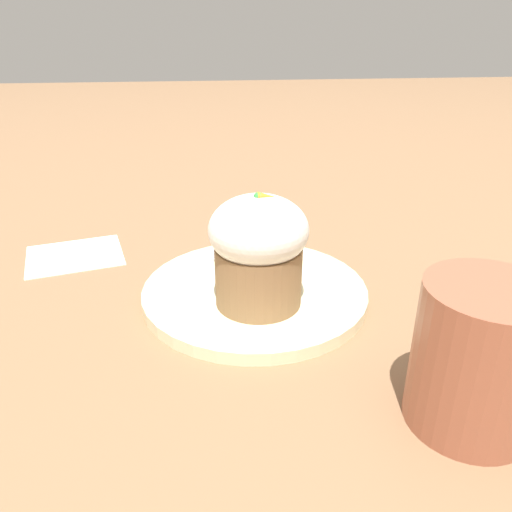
# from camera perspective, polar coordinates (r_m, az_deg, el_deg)

# --- Properties ---
(ground_plane) EXTENTS (4.00, 4.00, 0.00)m
(ground_plane) POSITION_cam_1_polar(r_m,az_deg,el_deg) (0.51, -0.14, -4.76)
(ground_plane) COLOR #846042
(dessert_plate) EXTENTS (0.22, 0.22, 0.01)m
(dessert_plate) POSITION_cam_1_polar(r_m,az_deg,el_deg) (0.51, -0.14, -4.14)
(dessert_plate) COLOR beige
(dessert_plate) RESTS_ON ground_plane
(carrot_cake) EXTENTS (0.09, 0.09, 0.11)m
(carrot_cake) POSITION_cam_1_polar(r_m,az_deg,el_deg) (0.45, 0.00, 0.75)
(carrot_cake) COLOR olive
(carrot_cake) RESTS_ON dessert_plate
(spoon) EXTENTS (0.06, 0.12, 0.01)m
(spoon) POSITION_cam_1_polar(r_m,az_deg,el_deg) (0.51, -2.11, -2.74)
(spoon) COLOR silver
(spoon) RESTS_ON dessert_plate
(coffee_cup) EXTENTS (0.12, 0.09, 0.11)m
(coffee_cup) POSITION_cam_1_polar(r_m,az_deg,el_deg) (0.37, 24.34, -10.48)
(coffee_cup) COLOR #9E563D
(coffee_cup) RESTS_ON ground_plane
(paper_napkin) EXTENTS (0.13, 0.12, 0.00)m
(paper_napkin) POSITION_cam_1_polar(r_m,az_deg,el_deg) (0.63, -20.01, 0.09)
(paper_napkin) COLOR white
(paper_napkin) RESTS_ON ground_plane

